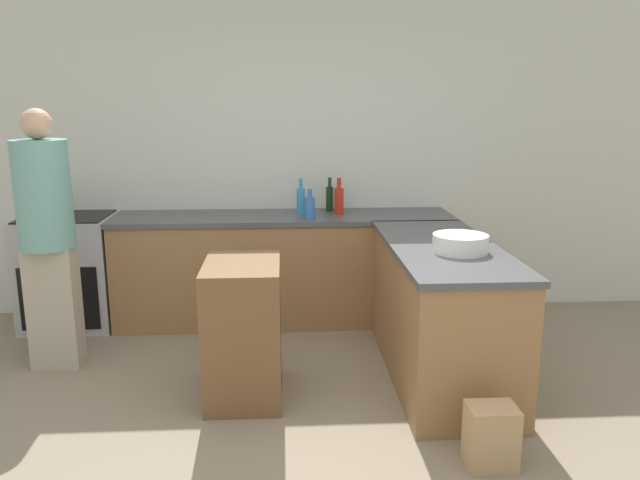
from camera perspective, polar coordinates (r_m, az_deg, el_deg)
The scene contains 13 objects.
ground_plane at distance 3.40m, azimuth -3.09°, elevation -19.54°, with size 14.00×14.00×0.00m, color gray.
wall_back at distance 5.34m, azimuth -3.45°, elevation 7.75°, with size 8.00×0.06×2.70m.
counter_back at distance 5.17m, azimuth -3.31°, elevation -2.57°, with size 2.75×0.64×0.90m.
counter_peninsula at distance 4.22m, azimuth 10.94°, elevation -6.38°, with size 0.69×1.69×0.90m.
range_oven at distance 5.45m, azimuth -21.87°, elevation -2.65°, with size 0.71×0.61×0.91m.
island_table at distance 3.90m, azimuth -7.05°, elevation -8.17°, with size 0.46×0.64×0.85m.
mixing_bowl at distance 3.92m, azimuth 12.68°, elevation -0.30°, with size 0.34×0.34×0.11m.
dish_soap_bottle at distance 5.09m, azimuth -1.79°, elevation 3.67°, with size 0.07×0.07×0.29m.
hot_sauce_bottle at distance 5.09m, azimuth 1.71°, elevation 3.70°, with size 0.08×0.08×0.30m.
wine_bottle_dark at distance 5.23m, azimuth 0.87°, elevation 3.87°, with size 0.06×0.06×0.28m.
water_bottle_blue at distance 4.89m, azimuth -0.95°, elevation 3.04°, with size 0.08×0.08×0.24m.
person_by_range at distance 4.53m, azimuth -23.72°, elevation 0.71°, with size 0.36×0.36×1.76m.
paper_bag at distance 3.39m, azimuth 15.33°, elevation -16.91°, with size 0.25×0.19×0.32m.
Camera 1 is at (0.00, -2.87, 1.81)m, focal length 35.00 mm.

